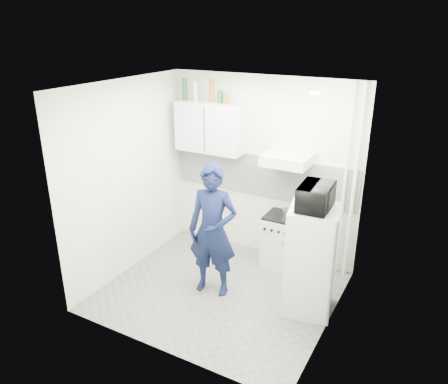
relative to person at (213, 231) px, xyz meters
The scene contains 22 objects.
floor 0.86m from the person, 11.11° to the left, with size 2.80×2.80×0.00m, color #5B5B56.
ceiling 1.75m from the person, 11.11° to the left, with size 2.80×2.80×0.00m, color white.
wall_back 1.35m from the person, 85.89° to the left, with size 2.80×2.80×0.00m, color silver.
wall_left 1.38m from the person, behind, with size 2.60×2.60×0.00m, color silver.
wall_right 1.56m from the person, ahead, with size 2.60×2.60×0.00m, color silver.
person is the anchor object (origin of this frame).
stove 1.24m from the person, 63.36° to the left, with size 0.46×0.46×0.74m, color silver.
fridge 1.22m from the person, ahead, with size 0.55×0.55×1.32m, color silver.
stove_top 1.14m from the person, 63.36° to the left, with size 0.44×0.44×0.03m, color black.
saucepan 1.21m from the person, 60.95° to the left, with size 0.17×0.17×0.09m, color silver.
microwave 1.35m from the person, ahead, with size 0.34×0.50×0.28m, color black.
bottle_a 2.15m from the person, 134.55° to the left, with size 0.07×0.07×0.30m, color #144C1E.
bottle_b 2.06m from the person, 129.55° to the left, with size 0.07×0.07×0.28m, color #B2B7BC.
bottle_d 1.97m from the person, 120.30° to the left, with size 0.07×0.07×0.31m, color brown.
canister_a 1.87m from the person, 114.70° to the left, with size 0.07×0.07×0.18m, color #144C1E.
canister_b 1.84m from the person, 111.05° to the left, with size 0.07×0.07×0.14m, color brown.
upper_cabinet 1.62m from the person, 121.08° to the left, with size 1.00×0.35×0.70m, color silver.
range_hood 1.36m from the person, 62.00° to the left, with size 0.60×0.50×0.14m, color silver.
backsplash 1.30m from the person, 85.84° to the left, with size 2.74×0.03×0.60m, color white.
pipe_a 1.88m from the person, 40.49° to the left, with size 0.05×0.05×2.60m, color silver.
pipe_b 1.80m from the person, 43.06° to the left, with size 0.04×0.04×2.60m, color silver.
ceiling_spot_fixture 2.05m from the person, 11.29° to the left, with size 0.10×0.10×0.02m, color white.
Camera 1 is at (2.35, -4.17, 3.25)m, focal length 35.00 mm.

